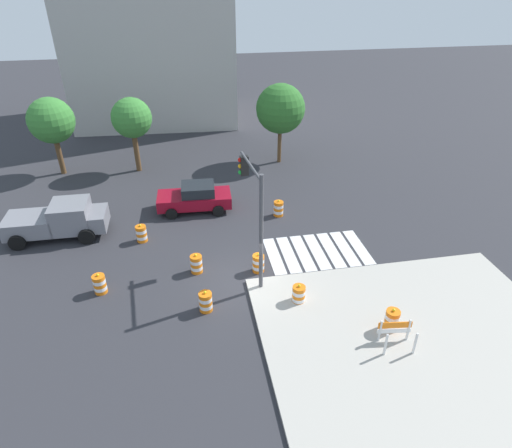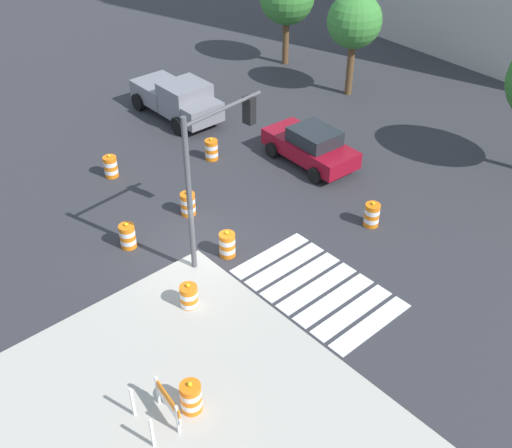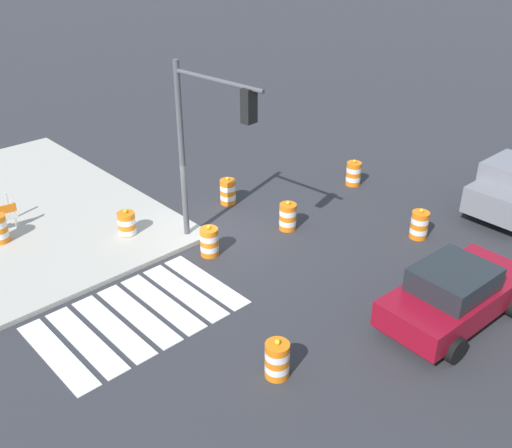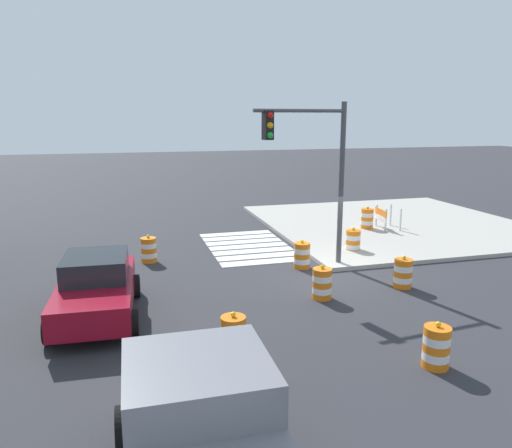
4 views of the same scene
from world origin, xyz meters
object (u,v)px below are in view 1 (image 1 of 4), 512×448
at_px(traffic_barrel_far_curb, 196,264).
at_px(traffic_barrel_median_near, 206,302).
at_px(traffic_barrel_near_corner, 100,284).
at_px(street_tree_streetside_near, 51,121).
at_px(traffic_barrel_crosswalk_end, 258,263).
at_px(street_tree_streetside_mid, 281,109).
at_px(street_tree_streetside_far, 132,118).
at_px(traffic_light_pole, 253,201).
at_px(pickup_truck, 61,220).
at_px(traffic_barrel_median_far, 299,295).
at_px(traffic_barrel_lane_center, 278,209).
at_px(traffic_barrel_on_sidewalk, 392,320).
at_px(sports_car, 195,197).
at_px(construction_barricade, 396,332).
at_px(traffic_barrel_opposite_curb, 141,234).

bearing_deg(traffic_barrel_far_curb, traffic_barrel_median_near, -85.63).
xyz_separation_m(traffic_barrel_near_corner, street_tree_streetside_near, (-4.17, 13.96, 3.30)).
bearing_deg(traffic_barrel_crosswalk_end, street_tree_streetside_mid, 72.84).
distance_m(street_tree_streetside_mid, street_tree_streetside_far, 10.20).
bearing_deg(street_tree_streetside_far, street_tree_streetside_near, 174.95).
height_order(traffic_barrel_far_curb, traffic_light_pole, traffic_light_pole).
height_order(traffic_barrel_crosswalk_end, street_tree_streetside_mid, street_tree_streetside_mid).
bearing_deg(pickup_truck, traffic_barrel_median_far, -34.63).
xyz_separation_m(traffic_barrel_lane_center, traffic_barrel_on_sidewalk, (2.30, -9.95, 0.15)).
distance_m(sports_car, street_tree_streetside_far, 8.05).
relative_size(pickup_truck, traffic_barrel_crosswalk_end, 5.07).
xyz_separation_m(traffic_barrel_median_far, construction_barricade, (2.96, -3.02, 0.27)).
distance_m(traffic_barrel_opposite_curb, street_tree_streetside_near, 12.01).
xyz_separation_m(sports_car, street_tree_streetside_mid, (6.55, 6.29, 3.15)).
relative_size(traffic_barrel_crosswalk_end, construction_barricade, 0.77).
relative_size(traffic_barrel_near_corner, traffic_barrel_on_sidewalk, 1.00).
xyz_separation_m(traffic_barrel_on_sidewalk, construction_barricade, (-0.21, -0.74, 0.12)).
height_order(pickup_truck, traffic_barrel_on_sidewalk, pickup_truck).
bearing_deg(traffic_light_pole, traffic_barrel_on_sidewalk, -44.79).
distance_m(pickup_truck, construction_barricade, 17.57).
height_order(sports_car, traffic_barrel_lane_center, sports_car).
bearing_deg(street_tree_streetside_far, traffic_barrel_opposite_curb, -86.36).
bearing_deg(traffic_barrel_median_far, traffic_barrel_opposite_curb, 137.44).
height_order(street_tree_streetside_mid, street_tree_streetside_far, street_tree_streetside_mid).
relative_size(traffic_barrel_far_curb, traffic_barrel_lane_center, 1.00).
relative_size(traffic_barrel_far_curb, street_tree_streetside_far, 0.20).
xyz_separation_m(traffic_barrel_lane_center, street_tree_streetside_far, (-8.33, 8.14, 3.32)).
distance_m(traffic_barrel_lane_center, street_tree_streetside_near, 16.38).
bearing_deg(construction_barricade, traffic_barrel_median_near, 154.51).
xyz_separation_m(sports_car, traffic_light_pole, (2.29, -6.88, 3.10)).
xyz_separation_m(traffic_barrel_crosswalk_end, traffic_barrel_median_far, (1.28, -2.58, 0.00)).
bearing_deg(traffic_barrel_on_sidewalk, sports_car, 121.19).
bearing_deg(street_tree_streetside_near, traffic_barrel_median_near, -61.43).
height_order(traffic_barrel_far_curb, traffic_barrel_opposite_curb, same).
height_order(traffic_barrel_opposite_curb, construction_barricade, construction_barricade).
bearing_deg(traffic_barrel_on_sidewalk, traffic_barrel_median_near, 160.22).
bearing_deg(sports_car, pickup_truck, -167.14).
distance_m(traffic_barrel_near_corner, street_tree_streetside_far, 13.94).
height_order(traffic_barrel_opposite_curb, traffic_barrel_on_sidewalk, traffic_barrel_on_sidewalk).
bearing_deg(street_tree_streetside_near, traffic_barrel_opposite_curb, -59.77).
distance_m(pickup_truck, traffic_barrel_median_far, 13.41).
bearing_deg(street_tree_streetside_near, pickup_truck, -79.28).
bearing_deg(traffic_barrel_on_sidewalk, traffic_barrel_median_far, 144.26).
height_order(traffic_barrel_on_sidewalk, traffic_light_pole, traffic_light_pole).
xyz_separation_m(traffic_barrel_near_corner, street_tree_streetside_far, (1.04, 13.50, 3.32)).
relative_size(traffic_barrel_lane_center, construction_barricade, 0.77).
bearing_deg(traffic_light_pole, traffic_barrel_near_corner, -179.39).
bearing_deg(sports_car, traffic_barrel_median_far, -67.59).
xyz_separation_m(traffic_barrel_far_curb, traffic_light_pole, (2.64, -0.67, 3.46)).
bearing_deg(traffic_barrel_median_near, traffic_barrel_near_corner, 155.88).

